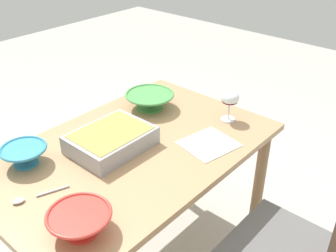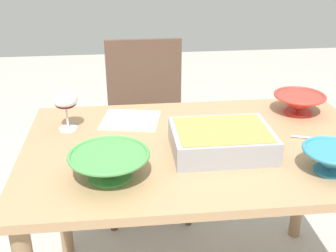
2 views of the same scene
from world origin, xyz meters
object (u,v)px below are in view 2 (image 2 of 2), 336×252
(mixing_bowl, at_px, (332,159))
(serving_spoon, at_px, (333,140))
(dining_table, at_px, (200,168))
(casserole_dish, at_px, (222,139))
(serving_bowl, at_px, (299,103))
(chair, at_px, (146,118))
(small_bowl, at_px, (109,164))
(wine_glass, at_px, (66,102))
(napkin, at_px, (131,120))

(mixing_bowl, xyz_separation_m, serving_spoon, (-0.11, -0.20, -0.04))
(dining_table, bearing_deg, serving_spoon, 175.63)
(casserole_dish, relative_size, serving_bowl, 1.60)
(chair, height_order, small_bowl, chair)
(wine_glass, xyz_separation_m, mixing_bowl, (-0.84, 0.41, -0.06))
(dining_table, relative_size, serving_spoon, 6.35)
(mixing_bowl, bearing_deg, napkin, -37.56)
(casserole_dish, height_order, mixing_bowl, same)
(chair, height_order, wine_glass, chair)
(wine_glass, distance_m, mixing_bowl, 0.94)
(mixing_bowl, height_order, napkin, mixing_bowl)
(serving_bowl, relative_size, napkin, 0.94)
(small_bowl, bearing_deg, napkin, -99.96)
(chair, xyz_separation_m, serving_bowl, (-0.60, 0.53, 0.27))
(small_bowl, bearing_deg, wine_glass, -66.03)
(napkin, bearing_deg, serving_spoon, 159.47)
(small_bowl, relative_size, serving_spoon, 1.25)
(serving_spoon, relative_size, napkin, 0.89)
(dining_table, distance_m, napkin, 0.35)
(casserole_dish, bearing_deg, napkin, -44.50)
(small_bowl, height_order, serving_spoon, small_bowl)
(chair, bearing_deg, dining_table, 101.33)
(small_bowl, relative_size, napkin, 1.11)
(mixing_bowl, bearing_deg, serving_spoon, -118.97)
(small_bowl, xyz_separation_m, serving_spoon, (-0.79, -0.16, -0.04))
(chair, distance_m, casserole_dish, 0.89)
(chair, height_order, casserole_dish, chair)
(casserole_dish, xyz_separation_m, small_bowl, (0.37, 0.13, 0.00))
(casserole_dish, bearing_deg, serving_spoon, -176.31)
(casserole_dish, height_order, napkin, casserole_dish)
(dining_table, xyz_separation_m, serving_bowl, (-0.45, -0.23, 0.15))
(dining_table, xyz_separation_m, small_bowl, (0.32, 0.19, 0.15))
(wine_glass, xyz_separation_m, small_bowl, (-0.16, 0.37, -0.06))
(casserole_dish, xyz_separation_m, napkin, (0.30, -0.29, -0.04))
(serving_spoon, bearing_deg, napkin, -20.53)
(chair, bearing_deg, serving_bowl, 138.55)
(mixing_bowl, relative_size, serving_spoon, 0.94)
(napkin, bearing_deg, serving_bowl, 179.96)
(mixing_bowl, relative_size, napkin, 0.84)
(wine_glass, relative_size, small_bowl, 0.62)
(serving_bowl, bearing_deg, serving_spoon, 95.33)
(mixing_bowl, height_order, small_bowl, small_bowl)
(wine_glass, xyz_separation_m, casserole_dish, (-0.54, 0.24, -0.07))
(serving_spoon, bearing_deg, chair, -51.91)
(small_bowl, distance_m, napkin, 0.43)
(wine_glass, relative_size, napkin, 0.69)
(dining_table, height_order, napkin, napkin)
(napkin, bearing_deg, casserole_dish, 135.50)
(casserole_dish, relative_size, serving_spoon, 1.70)
(small_bowl, bearing_deg, dining_table, -148.75)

